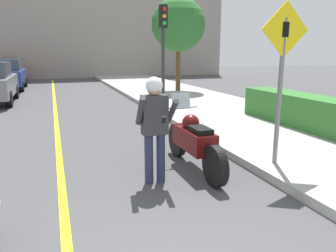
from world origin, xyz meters
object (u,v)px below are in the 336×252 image
object	(u,v)px
motorcycle	(194,141)
parked_car_blue	(6,74)
person_biker	(155,119)
crossing_sign	(282,69)
traffic_light	(163,37)
street_tree	(178,25)
parked_car_red	(5,70)

from	to	relation	value
motorcycle	parked_car_blue	bearing A→B (deg)	107.44
person_biker	crossing_sign	bearing A→B (deg)	-5.40
motorcycle	person_biker	bearing A→B (deg)	-155.82
traffic_light	street_tree	world-z (taller)	street_tree
person_biker	parked_car_red	world-z (taller)	person_biker
motorcycle	crossing_sign	xyz separation A→B (m)	(1.33, -0.58, 1.28)
motorcycle	parked_car_red	size ratio (longest dim) A/B	0.55
motorcycle	traffic_light	xyz separation A→B (m)	(1.41, 5.90, 2.07)
street_tree	parked_car_red	distance (m)	13.73
crossing_sign	parked_car_blue	size ratio (longest dim) A/B	0.65
person_biker	street_tree	xyz separation A→B (m)	(4.52, 10.70, 2.30)
person_biker	parked_car_red	bearing A→B (deg)	102.29
crossing_sign	motorcycle	bearing A→B (deg)	156.22
person_biker	street_tree	distance (m)	11.84
crossing_sign	parked_car_red	xyz separation A→B (m)	(-6.69, 20.93, -0.95)
traffic_light	parked_car_red	size ratio (longest dim) A/B	0.83
person_biker	parked_car_blue	xyz separation A→B (m)	(-3.87, 15.39, -0.20)
person_biker	parked_car_red	size ratio (longest dim) A/B	0.41
crossing_sign	parked_car_blue	xyz separation A→B (m)	(-6.04, 15.59, -0.95)
traffic_light	parked_car_red	distance (m)	16.05
person_biker	crossing_sign	size ratio (longest dim) A/B	0.63
person_biker	parked_car_red	xyz separation A→B (m)	(-4.52, 20.73, -0.20)
street_tree	parked_car_blue	world-z (taller)	street_tree
person_biker	traffic_light	xyz separation A→B (m)	(2.25, 6.28, 1.54)
person_biker	traffic_light	size ratio (longest dim) A/B	0.49
motorcycle	street_tree	distance (m)	11.32
motorcycle	parked_car_blue	xyz separation A→B (m)	(-4.71, 15.01, 0.34)
traffic_light	street_tree	bearing A→B (deg)	62.87
traffic_light	parked_car_blue	bearing A→B (deg)	123.92
street_tree	motorcycle	bearing A→B (deg)	-109.60
parked_car_red	street_tree	bearing A→B (deg)	-47.98
parked_car_blue	motorcycle	bearing A→B (deg)	-72.56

